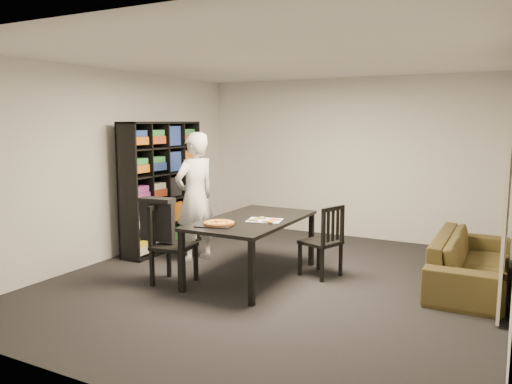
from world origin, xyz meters
The scene contains 14 objects.
room centered at (0.00, 0.00, 1.30)m, with size 5.01×5.51×2.61m.
curtain_left centered at (2.40, 0.08, 1.15)m, with size 0.03×0.70×2.25m, color beige.
curtain_right centered at (2.40, 1.12, 1.15)m, with size 0.03×0.70×2.25m, color beige.
bookshelf centered at (-2.16, 0.60, 0.95)m, with size 0.35×1.50×1.90m, color black.
dining_table centered at (-0.33, 0.02, 0.67)m, with size 0.98×1.77×0.74m.
chair_left centered at (-1.13, -0.61, 0.54)m, with size 0.48×0.48×0.94m.
chair_right centered at (0.46, 0.45, 0.51)m, with size 0.53×0.53×0.89m.
draped_jacket centered at (-1.26, -0.62, 0.78)m, with size 0.44×0.23×0.52m.
person centered at (-1.39, 0.35, 0.88)m, with size 0.64×0.42×1.76m, color silver.
baking_tray centered at (-0.51, -0.53, 0.74)m, with size 0.40×0.32×0.01m, color black.
pepperoni_pizza centered at (-0.48, -0.50, 0.76)m, with size 0.35×0.35×0.03m.
kitchen_towel centered at (-0.14, -0.02, 0.74)m, with size 0.40×0.30×0.01m, color silver.
pizza_slices centered at (-0.13, -0.04, 0.75)m, with size 0.37×0.31×0.01m, color #B67439, non-canonical shape.
sofa centered at (2.06, 0.95, 0.29)m, with size 2.02×0.79×0.59m, color #42381A.
Camera 1 is at (2.47, -5.20, 1.91)m, focal length 35.00 mm.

